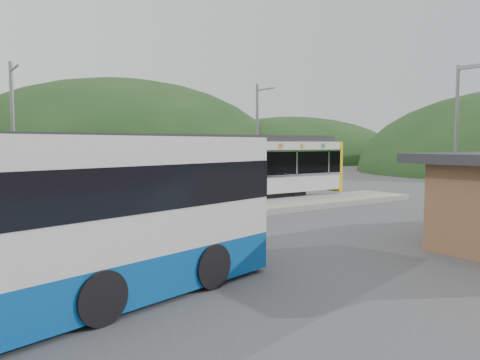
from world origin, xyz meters
TOP-DOWN VIEW (x-y plane):
  - ground at (0.00, 0.00)m, footprint 120.00×120.00m
  - hills at (6.19, 5.29)m, footprint 146.00×149.00m
  - platform at (0.00, 3.30)m, footprint 26.00×3.20m
  - yellow_line at (0.00, 2.00)m, footprint 26.00×0.10m
  - train at (0.17, 6.00)m, footprint 20.44×3.01m
  - catenary_mast_west at (-7.00, 8.56)m, footprint 0.18×1.80m
  - catenary_mast_east at (7.00, 8.56)m, footprint 0.18×1.80m
  - lamp_post at (4.10, -6.35)m, footprint 0.37×1.05m

SIDE VIEW (x-z plane):
  - ground at x=0.00m, z-range 0.00..0.00m
  - hills at x=6.19m, z-range -13.00..13.00m
  - platform at x=0.00m, z-range 0.00..0.30m
  - yellow_line at x=0.00m, z-range 0.30..0.31m
  - train at x=0.17m, z-range 0.19..3.93m
  - lamp_post at x=4.10m, z-range 0.57..6.46m
  - catenary_mast_west at x=-7.00m, z-range 0.15..7.15m
  - catenary_mast_east at x=7.00m, z-range 0.15..7.15m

